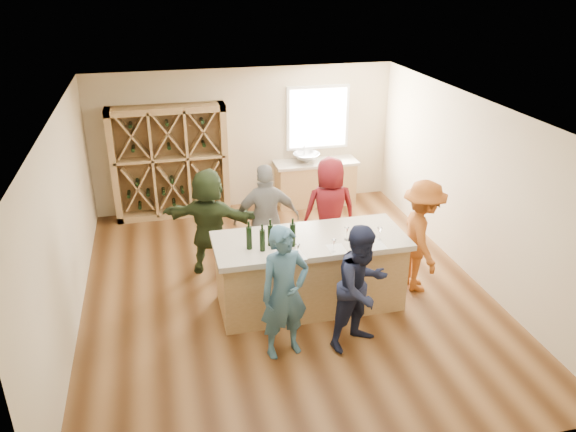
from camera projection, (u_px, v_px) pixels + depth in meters
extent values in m
cube|color=brown|center=(285.00, 292.00, 8.68)|extent=(6.00, 7.00, 0.10)
cube|color=white|center=(284.00, 107.00, 7.49)|extent=(6.00, 7.00, 0.10)
cube|color=#C7B490|center=(244.00, 138.00, 11.23)|extent=(6.00, 0.10, 2.80)
cube|color=#C7B490|center=(376.00, 361.00, 4.94)|extent=(6.00, 0.10, 2.80)
cube|color=#C7B490|center=(61.00, 228.00, 7.44)|extent=(0.10, 7.00, 2.80)
cube|color=#C7B490|center=(475.00, 188.00, 8.73)|extent=(0.10, 7.00, 2.80)
cube|color=white|center=(318.00, 118.00, 11.33)|extent=(1.30, 0.06, 1.30)
cube|color=white|center=(318.00, 118.00, 11.30)|extent=(1.18, 0.01, 1.18)
cube|color=#A27F4D|center=(170.00, 163.00, 10.79)|extent=(2.20, 0.45, 2.20)
cube|color=#A27F4D|center=(315.00, 184.00, 11.62)|extent=(1.60, 0.58, 0.86)
cube|color=#B1A691|center=(316.00, 163.00, 11.43)|extent=(1.70, 0.62, 0.06)
imported|color=silver|center=(306.00, 158.00, 11.34)|extent=(0.54, 0.54, 0.19)
cylinder|color=silver|center=(304.00, 152.00, 11.47)|extent=(0.02, 0.02, 0.30)
cube|color=#A27F4D|center=(310.00, 274.00, 8.10)|extent=(2.60, 1.00, 1.00)
cube|color=#B1A691|center=(310.00, 241.00, 7.88)|extent=(2.72, 1.12, 0.08)
cylinder|color=black|center=(249.00, 238.00, 7.52)|extent=(0.10, 0.10, 0.32)
cylinder|color=black|center=(262.00, 240.00, 7.47)|extent=(0.09, 0.09, 0.30)
cylinder|color=black|center=(270.00, 235.00, 7.61)|extent=(0.10, 0.10, 0.31)
cylinder|color=black|center=(283.00, 240.00, 7.51)|extent=(0.07, 0.07, 0.27)
cylinder|color=black|center=(293.00, 235.00, 7.59)|extent=(0.09, 0.09, 0.32)
cone|color=white|center=(298.00, 251.00, 7.35)|extent=(0.08, 0.08, 0.16)
cone|color=white|center=(334.00, 246.00, 7.46)|extent=(0.09, 0.09, 0.18)
cone|color=white|center=(368.00, 241.00, 7.57)|extent=(0.09, 0.09, 0.20)
cone|color=white|center=(347.00, 234.00, 7.79)|extent=(0.09, 0.09, 0.19)
cone|color=white|center=(379.00, 234.00, 7.78)|extent=(0.09, 0.09, 0.19)
cube|color=white|center=(295.00, 256.00, 7.40)|extent=(0.26, 0.34, 0.00)
cube|color=white|center=(337.00, 249.00, 7.56)|extent=(0.23, 0.31, 0.00)
cube|color=white|center=(375.00, 245.00, 7.69)|extent=(0.25, 0.33, 0.00)
imported|color=#335972|center=(285.00, 293.00, 6.92)|extent=(0.73, 0.60, 1.78)
imported|color=#191E38|center=(362.00, 287.00, 7.11)|extent=(0.94, 0.75, 1.70)
imported|color=#994C19|center=(422.00, 236.00, 8.38)|extent=(0.73, 1.21, 1.75)
imported|color=slate|center=(267.00, 219.00, 8.89)|extent=(1.09, 0.61, 1.80)
imported|color=#590F14|center=(330.00, 211.00, 9.19)|extent=(0.91, 0.61, 1.80)
imported|color=#263319|center=(209.00, 222.00, 8.85)|extent=(1.72, 1.14, 1.75)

